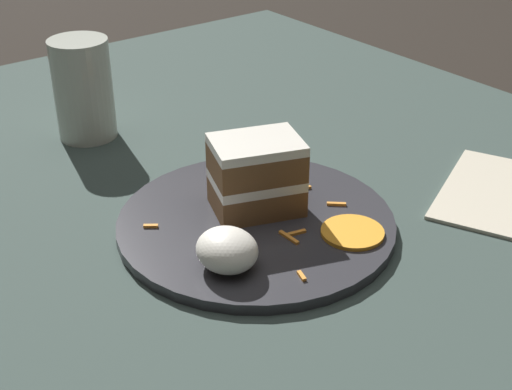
# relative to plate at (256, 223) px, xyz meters

# --- Properties ---
(ground_plane) EXTENTS (6.00, 6.00, 0.00)m
(ground_plane) POSITION_rel_plate_xyz_m (-0.01, 0.02, -0.04)
(ground_plane) COLOR black
(ground_plane) RESTS_ON ground
(dining_table) EXTENTS (1.30, 1.03, 0.03)m
(dining_table) POSITION_rel_plate_xyz_m (-0.01, 0.02, -0.02)
(dining_table) COLOR #384742
(dining_table) RESTS_ON ground
(plate) EXTENTS (0.29, 0.29, 0.01)m
(plate) POSITION_rel_plate_xyz_m (0.00, 0.00, 0.00)
(plate) COLOR #333338
(plate) RESTS_ON dining_table
(cake_slice) EXTENTS (0.09, 0.11, 0.08)m
(cake_slice) POSITION_rel_plate_xyz_m (-0.02, 0.01, 0.05)
(cake_slice) COLOR brown
(cake_slice) RESTS_ON plate
(cream_dollop) EXTENTS (0.06, 0.06, 0.04)m
(cream_dollop) POSITION_rel_plate_xyz_m (0.05, -0.07, 0.02)
(cream_dollop) COLOR white
(cream_dollop) RESTS_ON plate
(orange_garnish) EXTENTS (0.06, 0.06, 0.00)m
(orange_garnish) POSITION_rel_plate_xyz_m (0.08, 0.06, 0.01)
(orange_garnish) COLOR orange
(orange_garnish) RESTS_ON plate
(carrot_shreds_scatter) EXTENTS (0.20, 0.20, 0.00)m
(carrot_shreds_scatter) POSITION_rel_plate_xyz_m (0.02, 0.02, 0.01)
(carrot_shreds_scatter) COLOR orange
(carrot_shreds_scatter) RESTS_ON plate
(drinking_glass) EXTENTS (0.08, 0.08, 0.13)m
(drinking_glass) POSITION_rel_plate_xyz_m (-0.32, -0.04, 0.05)
(drinking_glass) COLOR beige
(drinking_glass) RESTS_ON dining_table
(menu_card) EXTENTS (0.20, 0.22, 0.00)m
(menu_card) POSITION_rel_plate_xyz_m (0.12, 0.26, -0.00)
(menu_card) COLOR beige
(menu_card) RESTS_ON dining_table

